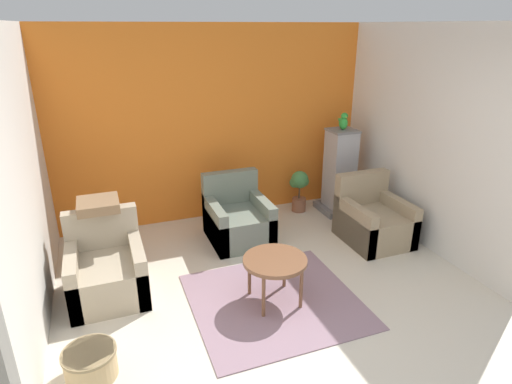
{
  "coord_description": "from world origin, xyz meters",
  "views": [
    {
      "loc": [
        -1.52,
        -2.44,
        2.62
      ],
      "look_at": [
        0.0,
        1.59,
        0.93
      ],
      "focal_mm": 30.0,
      "sensor_mm": 36.0,
      "label": 1
    }
  ],
  "objects_px": {
    "parrot": "(343,122)",
    "potted_plant": "(299,187)",
    "armchair_right": "(373,221)",
    "coffee_table": "(275,263)",
    "armchair_left": "(107,271)",
    "armchair_middle": "(238,220)",
    "wicker_basket": "(90,363)",
    "birdcage": "(339,174)"
  },
  "relations": [
    {
      "from": "coffee_table",
      "to": "armchair_right",
      "type": "distance_m",
      "value": 1.89
    },
    {
      "from": "birdcage",
      "to": "parrot",
      "type": "height_order",
      "value": "parrot"
    },
    {
      "from": "armchair_middle",
      "to": "parrot",
      "type": "xyz_separation_m",
      "value": [
        1.7,
        0.35,
        1.09
      ]
    },
    {
      "from": "birdcage",
      "to": "wicker_basket",
      "type": "bearing_deg",
      "value": -148.25
    },
    {
      "from": "coffee_table",
      "to": "parrot",
      "type": "relative_size",
      "value": 2.57
    },
    {
      "from": "coffee_table",
      "to": "parrot",
      "type": "distance_m",
      "value": 2.68
    },
    {
      "from": "armchair_left",
      "to": "armchair_right",
      "type": "distance_m",
      "value": 3.26
    },
    {
      "from": "coffee_table",
      "to": "potted_plant",
      "type": "height_order",
      "value": "potted_plant"
    },
    {
      "from": "parrot",
      "to": "wicker_basket",
      "type": "relative_size",
      "value": 0.59
    },
    {
      "from": "armchair_right",
      "to": "armchair_left",
      "type": "bearing_deg",
      "value": -179.09
    },
    {
      "from": "coffee_table",
      "to": "wicker_basket",
      "type": "distance_m",
      "value": 1.82
    },
    {
      "from": "armchair_left",
      "to": "wicker_basket",
      "type": "distance_m",
      "value": 1.17
    },
    {
      "from": "wicker_basket",
      "to": "parrot",
      "type": "bearing_deg",
      "value": 31.78
    },
    {
      "from": "coffee_table",
      "to": "parrot",
      "type": "bearing_deg",
      "value": 44.99
    },
    {
      "from": "parrot",
      "to": "potted_plant",
      "type": "distance_m",
      "value": 1.13
    },
    {
      "from": "coffee_table",
      "to": "armchair_right",
      "type": "height_order",
      "value": "armchair_right"
    },
    {
      "from": "armchair_right",
      "to": "birdcage",
      "type": "xyz_separation_m",
      "value": [
        0.07,
        0.99,
        0.31
      ]
    },
    {
      "from": "armchair_left",
      "to": "wicker_basket",
      "type": "relative_size",
      "value": 1.98
    },
    {
      "from": "birdcage",
      "to": "wicker_basket",
      "type": "height_order",
      "value": "birdcage"
    },
    {
      "from": "birdcage",
      "to": "armchair_right",
      "type": "bearing_deg",
      "value": -94.26
    },
    {
      "from": "armchair_middle",
      "to": "wicker_basket",
      "type": "height_order",
      "value": "armchair_middle"
    },
    {
      "from": "potted_plant",
      "to": "wicker_basket",
      "type": "xyz_separation_m",
      "value": [
        -2.98,
        -2.38,
        -0.25
      ]
    },
    {
      "from": "parrot",
      "to": "wicker_basket",
      "type": "distance_m",
      "value": 4.33
    },
    {
      "from": "armchair_middle",
      "to": "birdcage",
      "type": "bearing_deg",
      "value": 11.57
    },
    {
      "from": "potted_plant",
      "to": "armchair_left",
      "type": "bearing_deg",
      "value": -156.1
    },
    {
      "from": "coffee_table",
      "to": "birdcage",
      "type": "height_order",
      "value": "birdcage"
    },
    {
      "from": "coffee_table",
      "to": "armchair_left",
      "type": "relative_size",
      "value": 0.76
    },
    {
      "from": "potted_plant",
      "to": "wicker_basket",
      "type": "relative_size",
      "value": 1.49
    },
    {
      "from": "parrot",
      "to": "wicker_basket",
      "type": "height_order",
      "value": "parrot"
    },
    {
      "from": "armchair_left",
      "to": "coffee_table",
      "type": "bearing_deg",
      "value": -25.34
    },
    {
      "from": "armchair_left",
      "to": "potted_plant",
      "type": "height_order",
      "value": "armchair_left"
    },
    {
      "from": "armchair_middle",
      "to": "potted_plant",
      "type": "relative_size",
      "value": 1.34
    },
    {
      "from": "potted_plant",
      "to": "parrot",
      "type": "bearing_deg",
      "value": -18.8
    },
    {
      "from": "armchair_right",
      "to": "potted_plant",
      "type": "height_order",
      "value": "armchair_right"
    },
    {
      "from": "armchair_right",
      "to": "potted_plant",
      "type": "bearing_deg",
      "value": 112.03
    },
    {
      "from": "birdcage",
      "to": "potted_plant",
      "type": "xyz_separation_m",
      "value": [
        -0.55,
        0.19,
        -0.2
      ]
    },
    {
      "from": "parrot",
      "to": "potted_plant",
      "type": "bearing_deg",
      "value": 161.2
    },
    {
      "from": "armchair_right",
      "to": "wicker_basket",
      "type": "distance_m",
      "value": 3.66
    },
    {
      "from": "armchair_left",
      "to": "parrot",
      "type": "xyz_separation_m",
      "value": [
        3.34,
        1.05,
        1.09
      ]
    },
    {
      "from": "armchair_right",
      "to": "armchair_middle",
      "type": "distance_m",
      "value": 1.75
    },
    {
      "from": "armchair_right",
      "to": "wicker_basket",
      "type": "bearing_deg",
      "value": -160.96
    },
    {
      "from": "birdcage",
      "to": "wicker_basket",
      "type": "xyz_separation_m",
      "value": [
        -3.53,
        -2.19,
        -0.44
      ]
    }
  ]
}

